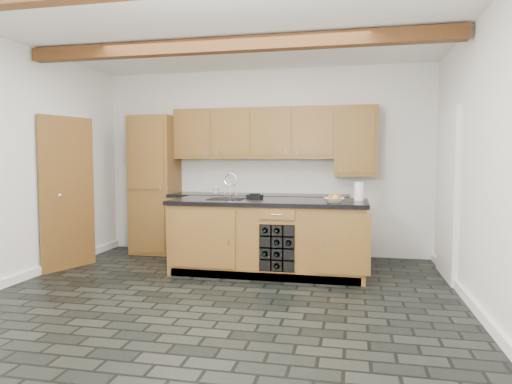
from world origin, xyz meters
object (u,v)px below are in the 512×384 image
at_px(island, 269,236).
at_px(paper_towel, 359,191).
at_px(fruit_bowl, 334,200).
at_px(kitchen_scale, 255,196).

xyz_separation_m(island, paper_towel, (1.11, 0.15, 0.58)).
distance_m(fruit_bowl, paper_towel, 0.48).
height_order(island, kitchen_scale, kitchen_scale).
xyz_separation_m(kitchen_scale, paper_towel, (1.35, -0.07, 0.08)).
bearing_deg(island, paper_towel, 7.83).
bearing_deg(kitchen_scale, paper_towel, 7.84).
distance_m(island, fruit_bowl, 0.98).
bearing_deg(fruit_bowl, paper_towel, 51.09).
relative_size(island, paper_towel, 10.92).
xyz_separation_m(fruit_bowl, paper_towel, (0.29, 0.36, 0.08)).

